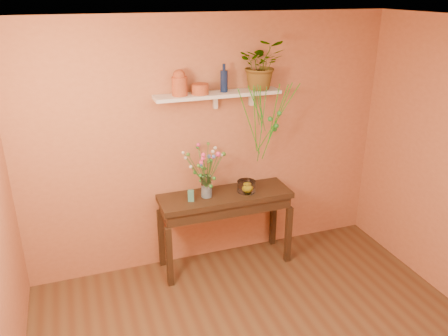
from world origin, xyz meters
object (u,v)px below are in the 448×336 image
(sideboard, at_px, (225,204))
(spider_plant, at_px, (262,64))
(glass_vase, at_px, (206,188))
(blue_bottle, at_px, (224,81))
(glass_bowl, at_px, (246,187))
(bouquet, at_px, (206,162))
(terracotta_jug, at_px, (179,83))

(sideboard, bearing_deg, spider_plant, 17.19)
(sideboard, xyz_separation_m, glass_vase, (-0.21, 0.00, 0.23))
(blue_bottle, height_order, glass_bowl, blue_bottle)
(sideboard, distance_m, bouquet, 0.55)
(bouquet, relative_size, glass_bowl, 2.29)
(glass_vase, bearing_deg, glass_bowl, -2.47)
(spider_plant, relative_size, glass_bowl, 2.54)
(blue_bottle, xyz_separation_m, glass_vase, (-0.24, -0.13, -1.09))
(terracotta_jug, relative_size, blue_bottle, 0.90)
(sideboard, height_order, spider_plant, spider_plant)
(blue_bottle, relative_size, glass_vase, 1.18)
(spider_plant, bearing_deg, terracotta_jug, -178.77)
(sideboard, height_order, glass_bowl, glass_bowl)
(spider_plant, distance_m, glass_bowl, 1.30)
(sideboard, distance_m, glass_vase, 0.31)
(glass_vase, height_order, bouquet, bouquet)
(sideboard, height_order, blue_bottle, blue_bottle)
(terracotta_jug, height_order, bouquet, terracotta_jug)
(glass_bowl, bearing_deg, blue_bottle, 143.82)
(spider_plant, xyz_separation_m, glass_bowl, (-0.20, -0.15, -1.27))
(bouquet, bearing_deg, terracotta_jug, 153.26)
(glass_bowl, bearing_deg, glass_vase, 177.53)
(terracotta_jug, distance_m, glass_vase, 1.12)
(spider_plant, height_order, glass_vase, spider_plant)
(bouquet, bearing_deg, glass_bowl, -2.93)
(glass_vase, bearing_deg, sideboard, -0.29)
(blue_bottle, distance_m, spider_plant, 0.43)
(spider_plant, distance_m, glass_vase, 1.39)
(sideboard, xyz_separation_m, blue_bottle, (0.03, 0.13, 1.31))
(blue_bottle, relative_size, bouquet, 0.61)
(spider_plant, bearing_deg, bouquet, -168.52)
(terracotta_jug, height_order, glass_vase, terracotta_jug)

